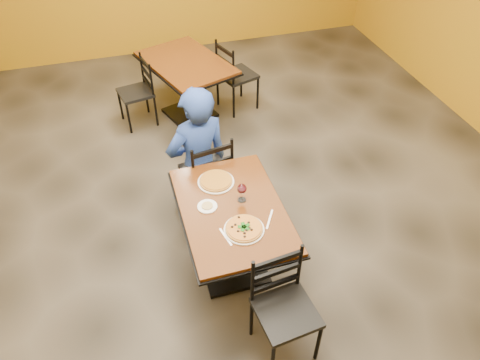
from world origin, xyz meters
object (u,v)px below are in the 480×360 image
object	(u,v)px
wine_glass	(242,192)
pizza_far	(216,180)
plate_far	(216,182)
chair_main_far	(206,173)
table_second	(187,76)
chair_second_right	(238,75)
plate_main	(244,230)
diner	(197,148)
side_plate	(207,206)
table_main	(232,225)
pizza_main	(244,228)
chair_main_near	(286,313)
chair_second_left	(135,93)

from	to	relation	value
wine_glass	pizza_far	bearing A→B (deg)	119.00
pizza_far	plate_far	bearing A→B (deg)	0.00
chair_main_far	wine_glass	bearing A→B (deg)	90.56
table_second	plate_far	world-z (taller)	plate_far
chair_second_right	pizza_far	size ratio (longest dim) A/B	3.29
plate_main	wine_glass	xyz separation A→B (m)	(0.08, 0.32, 0.08)
diner	pizza_far	bearing A→B (deg)	79.68
pizza_far	side_plate	size ratio (longest dim) A/B	1.75
table_main	plate_far	bearing A→B (deg)	97.83
plate_far	wine_glass	world-z (taller)	wine_glass
chair_main_far	wine_glass	distance (m)	0.84
chair_second_right	pizza_main	distance (m)	2.92
chair_main_far	wine_glass	size ratio (longest dim) A/B	5.17
chair_main_near	chair_second_right	size ratio (longest dim) A/B	0.99
plate_main	pizza_main	size ratio (longest dim) A/B	1.09
side_plate	wine_glass	bearing A→B (deg)	-0.47
side_plate	pizza_main	bearing A→B (deg)	-56.94
pizza_far	chair_main_far	bearing A→B (deg)	88.58
plate_far	pizza_far	world-z (taller)	pizza_far
chair_main_far	side_plate	distance (m)	0.81
table_main	pizza_far	distance (m)	0.40
table_second	chair_main_far	distance (m)	1.75
table_main	side_plate	xyz separation A→B (m)	(-0.19, 0.07, 0.20)
table_second	diner	world-z (taller)	diner
chair_main_far	wine_glass	xyz separation A→B (m)	(0.14, -0.74, 0.37)
chair_second_right	wine_glass	size ratio (longest dim) A/B	5.12
chair_second_left	pizza_main	xyz separation A→B (m)	(0.53, -2.80, 0.35)
diner	side_plate	xyz separation A→B (m)	(-0.11, -0.90, 0.10)
plate_far	pizza_far	size ratio (longest dim) A/B	1.11
pizza_main	chair_second_left	bearing A→B (deg)	100.69
plate_main	side_plate	distance (m)	0.38
chair_second_left	chair_main_far	bearing A→B (deg)	3.80
side_plate	chair_second_right	bearing A→B (deg)	68.45
plate_main	pizza_far	bearing A→B (deg)	96.77
plate_main	table_main	bearing A→B (deg)	95.32
plate_far	pizza_far	bearing A→B (deg)	0.00
plate_main	wine_glass	world-z (taller)	wine_glass
chair_second_right	diner	size ratio (longest dim) A/B	0.71
plate_far	wine_glass	size ratio (longest dim) A/B	1.72
table_main	side_plate	bearing A→B (deg)	158.64
chair_main_far	plate_main	size ratio (longest dim) A/B	3.00
chair_main_far	plate_far	size ratio (longest dim) A/B	3.00
chair_second_left	chair_second_right	distance (m)	1.30
pizza_far	chair_second_left	bearing A→B (deg)	101.71
plate_far	chair_second_right	bearing A→B (deg)	69.23
pizza_main	wine_glass	size ratio (longest dim) A/B	1.58
chair_second_right	chair_main_far	bearing A→B (deg)	136.52
chair_main_far	plate_main	distance (m)	1.10
table_main	table_second	world-z (taller)	same
chair_main_near	chair_second_right	bearing A→B (deg)	73.33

